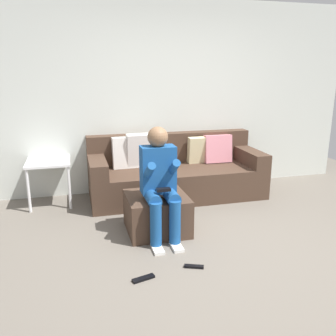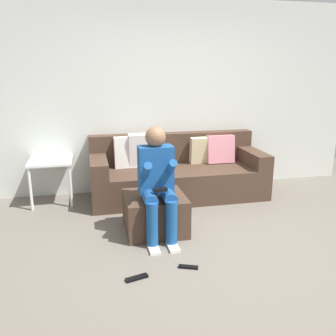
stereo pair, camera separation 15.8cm
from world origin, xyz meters
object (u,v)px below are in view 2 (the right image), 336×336
at_px(side_table, 51,165).
at_px(remote_near_ottoman, 188,267).
at_px(ottoman, 155,213).
at_px(person_seated, 157,179).
at_px(couch_sectional, 177,173).
at_px(remote_by_storage_bin, 137,278).

relative_size(side_table, remote_near_ottoman, 3.56).
relative_size(ottoman, person_seated, 0.55).
bearing_deg(ottoman, remote_near_ottoman, -80.32).
xyz_separation_m(couch_sectional, side_table, (-1.67, 0.12, 0.18)).
xyz_separation_m(ottoman, remote_near_ottoman, (0.14, -0.84, -0.19)).
bearing_deg(ottoman, side_table, 134.07).
relative_size(side_table, remote_by_storage_bin, 3.15).
relative_size(couch_sectional, remote_by_storage_bin, 12.03).
bearing_deg(remote_by_storage_bin, ottoman, 54.82).
xyz_separation_m(person_seated, side_table, (-1.15, 1.36, -0.13)).
relative_size(ottoman, remote_by_storage_bin, 3.28).
bearing_deg(remote_near_ottoman, person_seated, 123.86).
xyz_separation_m(ottoman, side_table, (-1.15, 1.19, 0.30)).
height_order(remote_near_ottoman, remote_by_storage_bin, same).
height_order(side_table, remote_by_storage_bin, side_table).
bearing_deg(side_table, couch_sectional, -4.19).
height_order(couch_sectional, side_table, couch_sectional).
bearing_deg(person_seated, remote_near_ottoman, -77.81).
bearing_deg(couch_sectional, side_table, 175.81).
bearing_deg(side_table, remote_near_ottoman, -57.44).
bearing_deg(couch_sectional, remote_by_storage_bin, -113.07).
bearing_deg(side_table, remote_by_storage_bin, -68.59).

